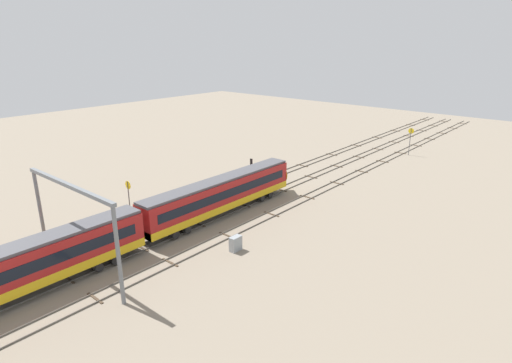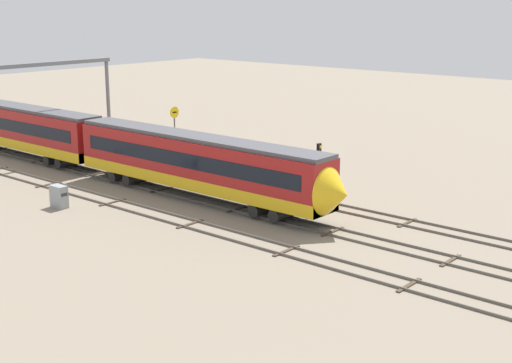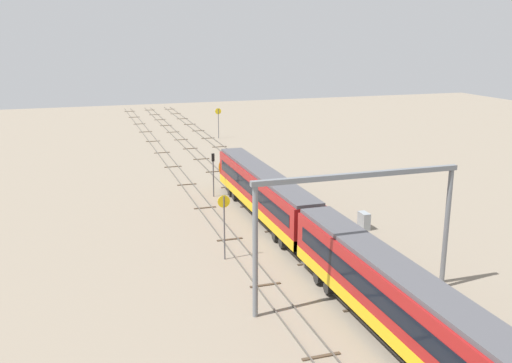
{
  "view_description": "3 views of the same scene",
  "coord_description": "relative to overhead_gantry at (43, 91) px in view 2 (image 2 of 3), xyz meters",
  "views": [
    {
      "loc": [
        -35.81,
        -36.42,
        21.56
      ],
      "look_at": [
        6.04,
        -0.61,
        3.1
      ],
      "focal_mm": 29.74,
      "sensor_mm": 36.0,
      "label": 1
    },
    {
      "loc": [
        37.57,
        -37.14,
        14.66
      ],
      "look_at": [
        4.41,
        1.67,
        1.8
      ],
      "focal_mm": 50.28,
      "sensor_mm": 36.0,
      "label": 2
    },
    {
      "loc": [
        -51.99,
        17.47,
        18.28
      ],
      "look_at": [
        1.78,
        0.18,
        3.4
      ],
      "focal_mm": 39.74,
      "sensor_mm": 36.0,
      "label": 3
    }
  ],
  "objects": [
    {
      "name": "track_middle",
      "position": [
        19.46,
        5.07,
        -6.63
      ],
      "size": [
        182.21,
        2.4,
        0.16
      ],
      "color": "#59544C",
      "rests_on": "ground"
    },
    {
      "name": "overhead_gantry",
      "position": [
        0.0,
        0.0,
        0.0
      ],
      "size": [
        0.4,
        15.09,
        9.31
      ],
      "color": "slate",
      "rests_on": "ground"
    },
    {
      "name": "signal_light_trackside_approach",
      "position": [
        28.58,
        3.12,
        -3.42
      ],
      "size": [
        0.31,
        0.32,
        5.06
      ],
      "color": "#4C4C51",
      "rests_on": "ground"
    },
    {
      "name": "relay_cabinet",
      "position": [
        13.32,
        -7.97,
        -5.88
      ],
      "size": [
        1.37,
        0.74,
        1.65
      ],
      "color": "gray",
      "rests_on": "ground"
    },
    {
      "name": "track_near_foreground",
      "position": [
        19.46,
        -4.71,
        -6.63
      ],
      "size": [
        182.21,
        2.4,
        0.16
      ],
      "color": "#59544C",
      "rests_on": "ground"
    },
    {
      "name": "ground_plane",
      "position": [
        19.46,
        0.18,
        -6.7
      ],
      "size": [
        198.21,
        198.21,
        0.0
      ],
      "primitive_type": "plane",
      "color": "gray"
    },
    {
      "name": "speed_sign_near_foreground",
      "position": [
        10.12,
        6.68,
        -3.03
      ],
      "size": [
        0.14,
        1.03,
        5.53
      ],
      "color": "#4C4C51",
      "rests_on": "ground"
    },
    {
      "name": "track_with_train",
      "position": [
        19.46,
        0.18,
        -6.63
      ],
      "size": [
        182.21,
        2.4,
        0.16
      ],
      "color": "#59544C",
      "rests_on": "ground"
    }
  ]
}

